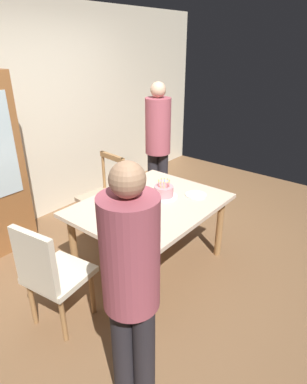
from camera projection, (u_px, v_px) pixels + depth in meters
ground at (151, 265)px, 3.44m from camera, size 6.40×6.40×0.00m
back_wall at (32, 117)px, 3.95m from camera, size 6.40×0.10×2.60m
dining_table at (150, 211)px, 3.17m from camera, size 1.42×1.10×0.73m
birthday_cake at (164, 192)px, 3.24m from camera, size 0.28×0.28×0.18m
plate_near_celebrant at (143, 227)px, 2.71m from camera, size 0.22×0.22×0.01m
plate_far_side at (126, 198)px, 3.22m from camera, size 0.22×0.22×0.01m
plate_near_guest at (196, 195)px, 3.29m from camera, size 0.22×0.22×0.01m
fork_near_celebrant at (128, 235)px, 2.61m from camera, size 0.18×0.02×0.01m
fork_far_side at (115, 204)px, 3.11m from camera, size 0.18×0.05×0.01m
chair_spindle_back at (103, 197)px, 3.86m from camera, size 0.48×0.48×0.95m
chair_upholstered at (50, 273)px, 2.49m from camera, size 0.50×0.50×0.95m
person_celebrant at (131, 283)px, 1.79m from camera, size 0.32×0.32×1.64m
person_guest at (158, 141)px, 4.16m from camera, size 0.32×0.32×1.71m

